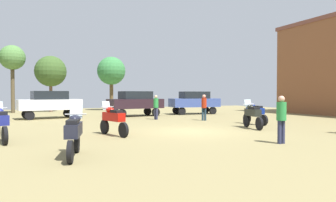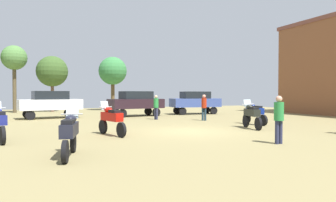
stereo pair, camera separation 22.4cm
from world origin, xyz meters
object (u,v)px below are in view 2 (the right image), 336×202
at_px(motorcycle_4, 111,119).
at_px(person_3, 279,116).
at_px(tree_2, 14,59).
at_px(motorcycle_6, 252,114).
at_px(car_2, 136,102).
at_px(car_3, 50,102).
at_px(motorcycle_1, 254,112).
at_px(person_2, 156,105).
at_px(tree_4, 52,72).
at_px(car_1, 195,101).
at_px(tree_3, 113,71).
at_px(person_1, 204,105).
at_px(motorcycle_5, 70,132).

height_order(motorcycle_4, person_3, person_3).
bearing_deg(tree_2, motorcycle_6, -58.03).
relative_size(car_2, car_3, 0.99).
bearing_deg(motorcycle_1, tree_2, 128.00).
bearing_deg(person_3, person_2, -90.94).
distance_m(motorcycle_1, person_3, 6.96).
xyz_separation_m(motorcycle_4, person_3, (4.99, -4.58, 0.28)).
height_order(motorcycle_4, tree_4, tree_4).
distance_m(motorcycle_1, car_2, 10.09).
distance_m(motorcycle_1, car_1, 9.57).
distance_m(motorcycle_1, tree_4, 21.22).
relative_size(motorcycle_6, tree_3, 0.36).
bearing_deg(person_2, motorcycle_4, -57.29).
xyz_separation_m(car_3, person_3, (7.03, -15.42, -0.16)).
height_order(person_1, tree_4, tree_4).
bearing_deg(person_1, person_2, 173.39).
xyz_separation_m(motorcycle_1, person_1, (-1.38, 3.45, 0.30)).
bearing_deg(motorcycle_5, person_1, 56.24).
distance_m(person_2, person_3, 11.36).
distance_m(person_2, tree_4, 14.55).
bearing_deg(tree_2, tree_4, 7.26).
relative_size(car_3, person_1, 2.60).
bearing_deg(motorcycle_5, tree_2, 110.31).
bearing_deg(motorcycle_5, person_2, 71.26).
distance_m(motorcycle_6, car_2, 11.06).
bearing_deg(car_3, motorcycle_4, -178.41).
bearing_deg(person_3, tree_3, -91.79).
relative_size(motorcycle_4, car_2, 0.49).
bearing_deg(tree_2, car_2, -43.51).
xyz_separation_m(car_2, person_3, (0.64, -14.95, -0.16)).
distance_m(car_2, tree_3, 10.06).
height_order(motorcycle_1, person_3, person_3).
xyz_separation_m(motorcycle_1, motorcycle_4, (-8.71, -1.29, 0.01)).
bearing_deg(person_3, car_1, -110.36).
distance_m(motorcycle_6, tree_4, 21.96).
relative_size(motorcycle_1, car_2, 0.47).
xyz_separation_m(tree_2, tree_4, (3.37, 0.43, -1.06)).
relative_size(car_2, tree_2, 0.71).
bearing_deg(motorcycle_6, car_3, 144.59).
height_order(tree_2, tree_4, tree_2).
xyz_separation_m(car_3, tree_3, (6.72, 9.10, 3.10)).
relative_size(person_2, tree_2, 0.27).
height_order(motorcycle_4, car_2, car_2).
height_order(car_2, car_3, same).
height_order(car_1, person_1, car_1).
bearing_deg(car_1, person_3, 167.21).
xyz_separation_m(person_2, person_3, (0.31, -11.35, 0.01)).
distance_m(person_3, tree_3, 24.74).
xyz_separation_m(motorcycle_4, tree_2, (-4.89, 19.15, 4.37)).
xyz_separation_m(motorcycle_1, tree_4, (-10.24, 18.28, 3.32)).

